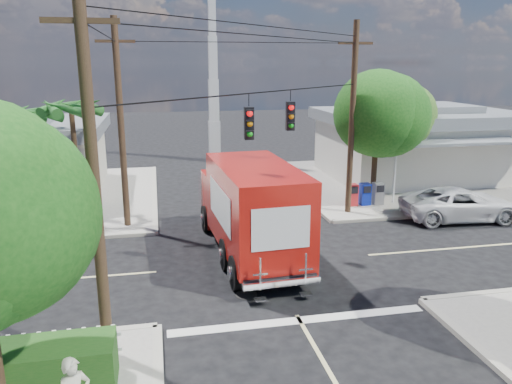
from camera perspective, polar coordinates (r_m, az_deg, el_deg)
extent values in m
plane|color=black|center=(18.53, 1.24, -8.13)|extent=(120.00, 120.00, 0.00)
cube|color=gray|center=(32.17, 16.24, 1.25)|extent=(14.00, 14.00, 0.14)
cube|color=#A8A495|center=(29.61, 4.13, 0.68)|extent=(0.25, 14.00, 0.14)
cube|color=#A8A495|center=(26.38, 23.19, -2.22)|extent=(14.00, 0.25, 0.14)
cube|color=gray|center=(29.47, -25.25, -0.77)|extent=(14.00, 14.00, 0.14)
cube|color=#A8A495|center=(28.57, -11.52, -0.09)|extent=(0.25, 14.00, 0.14)
cube|color=beige|center=(27.87, -3.27, -0.32)|extent=(0.12, 12.00, 0.01)
cube|color=beige|center=(22.78, 26.71, -5.34)|extent=(12.00, 0.12, 0.01)
cube|color=silver|center=(14.78, 5.01, -14.40)|extent=(7.50, 0.40, 0.01)
cube|color=silver|center=(33.40, 17.96, 4.70)|extent=(11.00, 8.00, 3.40)
cube|color=slate|center=(33.14, 18.24, 8.19)|extent=(11.80, 8.80, 0.70)
cube|color=slate|center=(33.09, 18.31, 9.05)|extent=(6.05, 4.40, 0.50)
cube|color=slate|center=(29.11, 22.81, 5.31)|extent=(9.90, 1.80, 0.15)
cylinder|color=silver|center=(26.46, 15.54, 1.89)|extent=(0.12, 0.12, 2.90)
cube|color=beige|center=(30.79, -26.76, 2.87)|extent=(10.00, 8.00, 3.20)
cube|color=slate|center=(30.51, -27.17, 6.45)|extent=(10.80, 8.80, 0.70)
cylinder|color=silver|center=(24.51, -21.02, 0.22)|extent=(0.12, 0.12, 2.70)
cube|color=silver|center=(37.36, -4.76, 5.80)|extent=(0.80, 0.80, 3.00)
cube|color=silver|center=(37.02, -4.86, 10.40)|extent=(0.70, 0.70, 3.00)
cube|color=silver|center=(36.93, -4.96, 15.04)|extent=(0.60, 0.60, 3.00)
cube|color=silver|center=(37.08, -5.07, 19.68)|extent=(0.50, 0.50, 3.00)
cylinder|color=#422D1C|center=(26.39, 13.40, 3.32)|extent=(0.28, 0.28, 4.10)
sphere|color=#154B13|center=(26.03, 13.73, 8.85)|extent=(4.10, 4.10, 4.10)
sphere|color=#154B13|center=(26.02, 12.77, 9.47)|extent=(3.33, 3.33, 3.33)
sphere|color=#154B13|center=(25.92, 14.70, 8.49)|extent=(3.58, 3.58, 3.58)
cylinder|color=#422D1C|center=(29.51, 16.20, 3.79)|extent=(0.28, 0.28, 3.58)
sphere|color=#335A1E|center=(29.20, 16.51, 8.11)|extent=(3.58, 3.58, 3.58)
sphere|color=#335A1E|center=(29.17, 15.66, 8.61)|extent=(2.91, 2.91, 2.91)
sphere|color=#335A1E|center=(29.12, 17.38, 7.81)|extent=(3.14, 3.14, 3.14)
cylinder|color=#422D1C|center=(24.87, -19.87, 3.24)|extent=(0.24, 0.24, 5.00)
cone|color=#1F5A1E|center=(24.42, -18.29, 9.35)|extent=(0.50, 2.06, 0.98)
cone|color=#1F5A1E|center=(25.15, -18.89, 9.44)|extent=(1.92, 1.68, 0.98)
cone|color=#1F5A1E|center=(25.43, -20.56, 9.34)|extent=(2.12, 0.95, 0.98)
cone|color=#1F5A1E|center=(25.05, -22.12, 9.14)|extent=(1.34, 2.07, 0.98)
cone|color=#1F5A1E|center=(24.29, -22.44, 8.97)|extent=(1.34, 2.07, 0.98)
cone|color=#1F5A1E|center=(23.70, -21.19, 8.97)|extent=(2.12, 0.95, 0.98)
cone|color=#1F5A1E|center=(23.76, -19.30, 9.15)|extent=(1.92, 1.68, 0.98)
cylinder|color=#422D1C|center=(26.72, -23.64, 3.18)|extent=(0.24, 0.24, 4.60)
cone|color=#1F5A1E|center=(26.23, -22.24, 8.44)|extent=(0.50, 2.06, 0.98)
cone|color=#1F5A1E|center=(26.98, -22.69, 8.54)|extent=(1.92, 1.68, 0.98)
cone|color=#1F5A1E|center=(27.30, -24.20, 8.45)|extent=(2.12, 0.95, 0.98)
cone|color=#1F5A1E|center=(26.97, -25.69, 8.23)|extent=(1.34, 2.07, 0.98)
cone|color=#1F5A1E|center=(26.22, -26.09, 8.04)|extent=(1.34, 2.07, 0.98)
cone|color=#1F5A1E|center=(25.60, -25.02, 8.04)|extent=(2.12, 0.95, 0.98)
cone|color=#1F5A1E|center=(25.60, -23.27, 8.22)|extent=(1.92, 1.68, 0.98)
cylinder|color=#473321|center=(11.86, -18.01, 0.94)|extent=(0.28, 0.28, 9.00)
cube|color=#473321|center=(11.60, -19.42, 17.99)|extent=(1.60, 0.12, 0.12)
cylinder|color=#473321|center=(23.80, 10.91, 7.91)|extent=(0.28, 0.28, 9.00)
cube|color=#473321|center=(23.67, 11.33, 16.35)|extent=(1.60, 0.12, 0.12)
cylinder|color=#473321|center=(22.08, -15.16, 7.17)|extent=(0.28, 0.28, 9.00)
cube|color=#473321|center=(21.94, -15.79, 16.26)|extent=(1.60, 0.12, 0.12)
cylinder|color=black|center=(17.13, 1.35, 11.38)|extent=(10.43, 10.43, 0.04)
cube|color=black|center=(16.27, -0.81, 7.86)|extent=(0.30, 0.24, 1.05)
sphere|color=red|center=(16.09, -0.72, 8.97)|extent=(0.20, 0.20, 0.20)
cube|color=black|center=(18.53, 3.93, 8.64)|extent=(0.30, 0.24, 1.05)
sphere|color=red|center=(18.37, 4.07, 9.62)|extent=(0.20, 0.20, 0.20)
cube|color=silver|center=(12.90, -15.90, -16.34)|extent=(0.09, 0.06, 1.00)
cube|color=red|center=(25.63, 10.91, -0.31)|extent=(0.50, 0.50, 1.10)
cube|color=#0D21A3|center=(25.90, 12.34, -0.23)|extent=(0.50, 0.50, 1.10)
cube|color=slate|center=(26.19, 13.75, -0.15)|extent=(0.50, 0.50, 1.10)
cube|color=black|center=(19.31, -0.74, -5.36)|extent=(2.84, 8.20, 0.26)
cube|color=#B7170F|center=(22.00, -2.73, -0.61)|extent=(2.58, 1.90, 2.28)
cube|color=black|center=(22.59, -3.13, 0.87)|extent=(2.19, 0.38, 0.98)
cube|color=silver|center=(23.08, -3.20, -1.76)|extent=(2.38, 0.26, 0.36)
cube|color=#B7170F|center=(17.97, -0.03, -1.68)|extent=(2.93, 6.14, 3.00)
cube|color=white|center=(18.29, 3.96, -0.92)|extent=(0.23, 3.72, 1.35)
cube|color=white|center=(17.65, -4.17, -1.50)|extent=(0.23, 3.72, 1.35)
cube|color=white|center=(15.15, 2.88, -4.21)|extent=(1.86, 0.13, 1.35)
cube|color=silver|center=(15.67, 2.95, -10.29)|extent=(2.50, 0.40, 0.19)
cube|color=silver|center=(15.19, 0.48, -9.38)|extent=(0.47, 0.09, 1.04)
cube|color=silver|center=(15.60, 5.68, -8.79)|extent=(0.47, 0.09, 1.04)
cylinder|color=black|center=(21.88, -5.68, -3.01)|extent=(0.40, 1.16, 1.14)
cylinder|color=black|center=(22.35, 0.36, -2.56)|extent=(0.40, 1.16, 1.14)
cylinder|color=black|center=(16.34, -2.26, -9.19)|extent=(0.40, 1.16, 1.14)
cylinder|color=black|center=(16.97, 5.70, -8.33)|extent=(0.40, 1.16, 1.14)
imported|color=silver|center=(25.19, 22.31, -1.27)|extent=(5.61, 2.94, 1.50)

